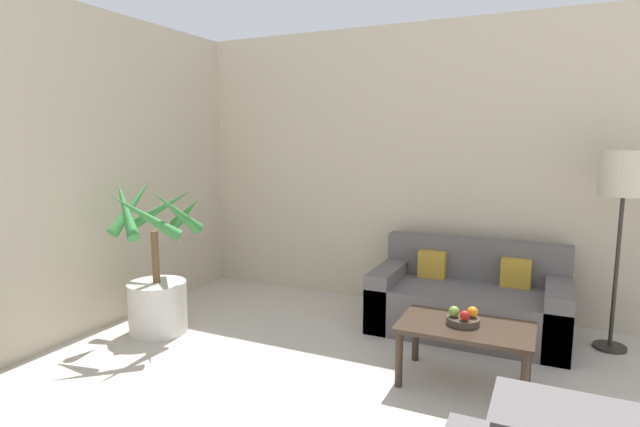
{
  "coord_description": "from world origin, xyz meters",
  "views": [
    {
      "loc": [
        0.43,
        1.55,
        1.62
      ],
      "look_at": [
        -1.35,
        5.34,
        1.0
      ],
      "focal_mm": 28.0,
      "sensor_mm": 36.0,
      "label": 1
    }
  ],
  "objects": [
    {
      "name": "orange_fruit",
      "position": [
        0.0,
        4.84,
        0.49
      ],
      "size": [
        0.07,
        0.07,
        0.07
      ],
      "color": "orange",
      "rests_on": "fruit_bowl"
    },
    {
      "name": "fruit_bowl",
      "position": [
        -0.05,
        4.81,
        0.43
      ],
      "size": [
        0.22,
        0.22,
        0.05
      ],
      "color": "#42382D",
      "rests_on": "coffee_table"
    },
    {
      "name": "sofa_loveseat",
      "position": [
        -0.16,
        5.78,
        0.26
      ],
      "size": [
        1.57,
        0.82,
        0.75
      ],
      "color": "#605B5B",
      "rests_on": "ground_plane"
    },
    {
      "name": "apple_green",
      "position": [
        -0.11,
        4.8,
        0.49
      ],
      "size": [
        0.07,
        0.07,
        0.07
      ],
      "color": "olive",
      "rests_on": "fruit_bowl"
    },
    {
      "name": "floor_lamp",
      "position": [
        0.91,
        5.87,
        1.31
      ],
      "size": [
        0.35,
        0.35,
        1.54
      ],
      "color": "#2D2823",
      "rests_on": "ground_plane"
    },
    {
      "name": "apple_red",
      "position": [
        -0.04,
        4.76,
        0.49
      ],
      "size": [
        0.07,
        0.07,
        0.07
      ],
      "color": "red",
      "rests_on": "fruit_bowl"
    },
    {
      "name": "wall_back",
      "position": [
        0.0,
        6.3,
        1.35
      ],
      "size": [
        7.7,
        0.06,
        2.7
      ],
      "color": "beige",
      "rests_on": "ground_plane"
    },
    {
      "name": "coffee_table",
      "position": [
        -0.03,
        4.8,
        0.35
      ],
      "size": [
        0.86,
        0.53,
        0.41
      ],
      "color": "#38281E",
      "rests_on": "ground_plane"
    },
    {
      "name": "potted_palm",
      "position": [
        -2.53,
        4.64,
        0.44
      ],
      "size": [
        0.83,
        0.84,
        1.33
      ],
      "color": "beige",
      "rests_on": "ground_plane"
    }
  ]
}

